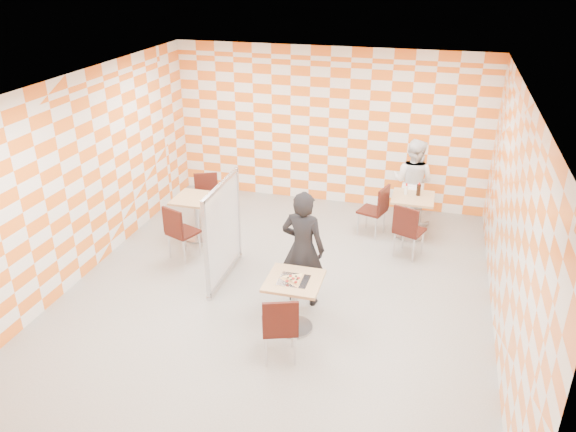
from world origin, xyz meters
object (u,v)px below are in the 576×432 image
at_px(sport_bottle, 406,190).
at_px(second_table, 412,210).
at_px(chair_main_front, 280,325).
at_px(man_white, 413,182).
at_px(chair_empty_far, 207,195).
at_px(main_table, 294,295).
at_px(chair_empty_near, 179,229).
at_px(chair_second_side, 377,207).
at_px(chair_second_front, 408,227).
at_px(man_dark, 303,249).
at_px(empty_table, 196,211).
at_px(partition, 223,231).
at_px(soda_bottle, 419,190).

bearing_deg(sport_bottle, second_table, -27.56).
relative_size(chair_main_front, man_white, 0.58).
bearing_deg(chair_main_front, man_white, 74.57).
bearing_deg(chair_main_front, chair_empty_far, 124.70).
bearing_deg(main_table, chair_empty_near, 149.77).
xyz_separation_m(chair_second_side, sport_bottle, (0.45, 0.20, 0.29)).
bearing_deg(chair_second_front, man_dark, -128.44).
relative_size(empty_table, partition, 0.48).
xyz_separation_m(chair_second_side, chair_empty_near, (-2.93, -1.68, 0.00)).
bearing_deg(chair_empty_far, sport_bottle, 7.83).
relative_size(chair_main_front, chair_second_side, 1.00).
distance_m(chair_second_side, man_dark, 2.45).
distance_m(main_table, chair_empty_near, 2.58).
bearing_deg(empty_table, chair_empty_far, 95.21).
bearing_deg(man_dark, sport_bottle, -109.27).
relative_size(empty_table, man_dark, 0.45).
bearing_deg(empty_table, chair_empty_near, -86.25).
height_order(main_table, chair_second_front, chair_second_front).
relative_size(second_table, chair_main_front, 0.81).
height_order(empty_table, chair_main_front, chair_main_front).
bearing_deg(chair_second_front, chair_main_front, -112.56).
bearing_deg(chair_empty_near, chair_second_front, 16.20).
bearing_deg(main_table, partition, 143.95).
bearing_deg(man_dark, empty_table, -26.56).
xyz_separation_m(empty_table, chair_empty_far, (-0.06, 0.60, 0.04)).
bearing_deg(second_table, partition, -140.76).
distance_m(chair_main_front, chair_empty_far, 4.13).
height_order(chair_empty_near, man_white, man_white).
relative_size(main_table, chair_second_front, 0.81).
bearing_deg(chair_second_side, man_white, 53.75).
bearing_deg(chair_second_front, partition, -152.75).
xyz_separation_m(chair_main_front, man_white, (1.21, 4.39, 0.25)).
bearing_deg(soda_bottle, chair_empty_far, -172.44).
height_order(man_white, sport_bottle, man_white).
bearing_deg(second_table, empty_table, -164.08).
bearing_deg(man_dark, chair_empty_far, -35.56).
bearing_deg(empty_table, man_white, 24.48).
bearing_deg(chair_second_front, soda_bottle, 84.05).
bearing_deg(chair_main_front, partition, 129.02).
bearing_deg(man_dark, chair_second_side, -101.77).
bearing_deg(chair_empty_near, chair_second_side, 29.80).
bearing_deg(second_table, chair_second_front, -91.10).
xyz_separation_m(second_table, man_dark, (-1.33, -2.45, 0.33)).
xyz_separation_m(second_table, empty_table, (-3.56, -1.02, 0.00)).
height_order(man_dark, soda_bottle, man_dark).
height_order(empty_table, chair_second_side, chair_second_side).
relative_size(man_dark, sport_bottle, 8.41).
xyz_separation_m(chair_main_front, soda_bottle, (1.34, 3.88, 0.31)).
distance_m(second_table, chair_empty_near, 3.95).
bearing_deg(chair_second_side, sport_bottle, 24.37).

